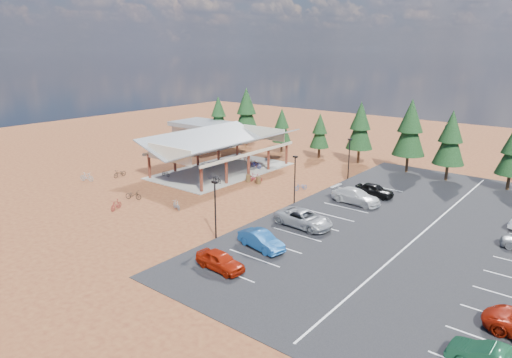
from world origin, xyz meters
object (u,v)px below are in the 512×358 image
bike_6 (256,164)px  bike_7 (253,163)px  car_5 (491,358)px  bike_0 (166,173)px  car_0 (220,261)px  bike_8 (120,173)px  bike_11 (116,205)px  bike_15 (255,177)px  car_1 (261,240)px  bike_13 (176,205)px  lamp_post_0 (215,206)px  lamp_post_1 (295,176)px  bike_12 (133,195)px  bike_pavilion (222,143)px  outbuilding (205,133)px  trash_bin_1 (248,178)px  bike_14 (301,187)px  bike_9 (87,177)px  car_4 (374,190)px  bike_2 (211,164)px  trash_bin_0 (259,180)px  bike_5 (213,176)px  bike_1 (205,165)px  bike_3 (243,156)px  bike_4 (217,179)px  car_2 (304,218)px  car_3 (356,196)px

bike_6 → bike_7: 1.02m
car_5 → bike_0: bearing=-107.8°
bike_0 → bike_7: (5.44, 10.92, 0.08)m
car_0 → bike_8: bearing=71.4°
bike_6 → bike_11: bearing=-173.1°
bike_15 → car_1: car_1 is taller
bike_6 → bike_15: size_ratio=1.03×
bike_13 → lamp_post_0: bearing=86.9°
lamp_post_1 → bike_12: lamp_post_1 is taller
lamp_post_1 → bike_12: bearing=-145.5°
bike_pavilion → outbuilding: 17.89m
trash_bin_1 → bike_7: size_ratio=0.55×
bike_14 → car_5: (24.43, -19.92, 0.30)m
bike_9 → car_4: car_4 is taller
bike_13 → bike_6: bearing=-151.3°
outbuilding → lamp_post_1: lamp_post_1 is taller
bike_0 → bike_2: size_ratio=1.02×
trash_bin_0 → bike_5: bike_5 is taller
bike_1 → bike_11: 18.20m
bike_3 → car_5: car_5 is taller
lamp_post_0 → lamp_post_1: bearing=90.0°
bike_12 → bike_14: bike_12 is taller
car_1 → bike_14: bearing=33.3°
bike_pavilion → bike_13: bike_pavilion is taller
bike_6 → bike_8: (-10.95, -14.14, -0.10)m
lamp_post_0 → bike_2: (-17.53, 17.49, -2.47)m
bike_4 → car_1: 19.58m
car_5 → bike_11: bearing=-93.3°
bike_0 → car_1: bearing=-106.2°
lamp_post_0 → trash_bin_0: (-7.43, 15.28, -2.53)m
bike_6 → car_2: size_ratio=0.34×
bike_4 → bike_7: bike_7 is taller
trash_bin_1 → bike_2: bike_2 is taller
bike_7 → bike_13: 18.93m
bike_pavilion → car_5: bike_pavilion is taller
outbuilding → car_1: (33.35, -27.25, -1.26)m
bike_11 → bike_13: bearing=19.8°
bike_5 → car_2: bearing=-123.5°
bike_8 → car_3: car_3 is taller
bike_4 → bike_5: (-1.32, 0.67, -0.01)m
car_0 → car_2: bearing=1.7°
bike_0 → bike_4: bearing=-67.8°
bike_14 → car_4: 8.23m
bike_pavilion → car_4: size_ratio=4.57×
bike_9 → bike_pavilion: bearing=-58.0°
bike_3 → bike_8: 17.85m
bike_2 → bike_14: 15.57m
bike_5 → bike_13: bearing=-170.2°
bike_14 → car_0: (6.24, -20.34, 0.31)m
bike_5 → bike_7: 8.26m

